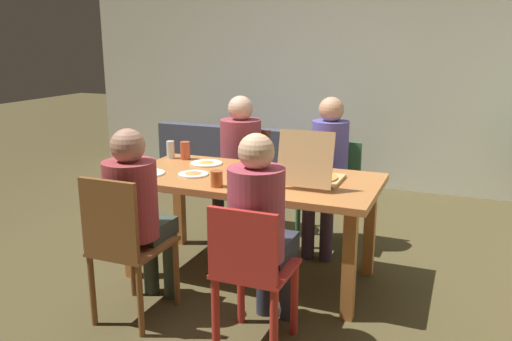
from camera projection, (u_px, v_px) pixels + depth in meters
name	position (u px, v px, depth m)	size (l,w,h in m)	color
ground_plane	(251.00, 275.00, 3.78)	(20.00, 20.00, 0.00)	#4B4225
back_wall	(343.00, 69.00, 5.88)	(6.50, 0.12, 2.67)	beige
dining_table	(251.00, 189.00, 3.62)	(1.76, 0.88, 0.74)	#B87139
chair_0	(331.00, 186.00, 4.29)	(0.46, 0.39, 0.84)	#37693C
person_0	(327.00, 163.00, 4.11)	(0.29, 0.51, 1.23)	#402F45
chair_1	(123.00, 243.00, 3.03)	(0.39, 0.45, 0.92)	brown
person_1	(137.00, 207.00, 3.12)	(0.31, 0.48, 1.17)	#354136
chair_2	(251.00, 273.00, 2.76)	(0.40, 0.40, 0.84)	red
person_2	(261.00, 223.00, 2.83)	(0.30, 0.52, 1.20)	#2D2F3C
chair_3	(244.00, 177.00, 4.63)	(0.42, 0.39, 0.89)	brown
person_3	(239.00, 153.00, 4.46)	(0.35, 0.51, 1.20)	#2D2D35
pizza_box_0	(312.00, 175.00, 3.42)	(0.36, 0.44, 0.37)	tan
plate_0	(193.00, 174.00, 3.63)	(0.21, 0.21, 0.03)	white
plate_1	(249.00, 174.00, 3.62)	(0.21, 0.21, 0.03)	white
plate_2	(206.00, 163.00, 3.94)	(0.24, 0.24, 0.03)	white
plate_3	(146.00, 173.00, 3.65)	(0.25, 0.25, 0.03)	white
drinking_glass_0	(217.00, 179.00, 3.33)	(0.08, 0.08, 0.10)	#B55226
drinking_glass_1	(171.00, 150.00, 4.12)	(0.06, 0.06, 0.14)	silver
drinking_glass_2	(185.00, 151.00, 4.09)	(0.08, 0.08, 0.14)	#BE4A30
couch	(249.00, 169.00, 5.74)	(1.80, 0.88, 0.78)	#424656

